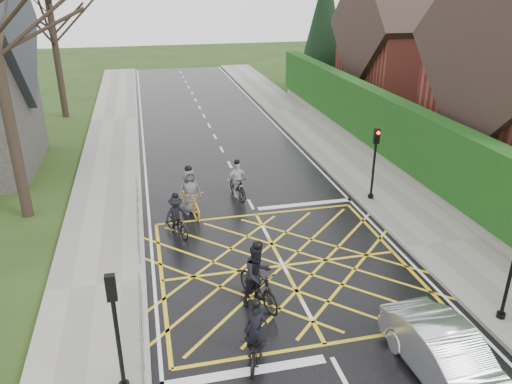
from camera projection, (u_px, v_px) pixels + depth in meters
name	position (u px, v px, depth m)	size (l,w,h in m)	color
ground	(283.00, 266.00, 16.67)	(120.00, 120.00, 0.00)	#1F3110
road	(283.00, 266.00, 16.67)	(9.00, 80.00, 0.01)	black
sidewalk_right	(444.00, 244.00, 17.88)	(3.00, 80.00, 0.15)	gray
sidewalk_left	(96.00, 287.00, 15.39)	(3.00, 80.00, 0.15)	gray
stone_wall	(406.00, 174.00, 23.50)	(0.50, 38.00, 0.70)	slate
hedge	(411.00, 138.00, 22.80)	(0.90, 38.00, 2.80)	black
house_far	(420.00, 49.00, 34.09)	(9.80, 8.80, 10.30)	maroon
conifer	(324.00, 29.00, 40.16)	(4.60, 4.60, 10.00)	black
tree_far	(49.00, 6.00, 31.55)	(8.40, 8.40, 10.40)	black
railing_south	(141.00, 335.00, 12.26)	(0.05, 5.04, 1.03)	slate
railing_north	(137.00, 208.00, 18.97)	(0.05, 6.04, 1.03)	slate
traffic_light_ne	(374.00, 165.00, 20.82)	(0.24, 0.31, 3.21)	black
traffic_light_se	(511.00, 271.00, 13.31)	(0.24, 0.31, 3.21)	black
traffic_light_sw	(118.00, 335.00, 10.93)	(0.24, 0.31, 3.21)	black
cyclist_rear	(256.00, 340.00, 12.40)	(1.21, 1.91, 1.75)	black
cyclist_back	(258.00, 280.00, 14.48)	(1.22, 2.13, 2.06)	black
cyclist_mid	(177.00, 219.00, 18.52)	(1.20, 1.79, 1.65)	black
cyclist_front	(237.00, 184.00, 21.57)	(1.00, 1.81, 1.75)	black
cyclist_lead	(190.00, 197.00, 20.12)	(1.22, 2.23, 2.05)	#B98416
car	(448.00, 358.00, 11.68)	(1.41, 4.05, 1.33)	silver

